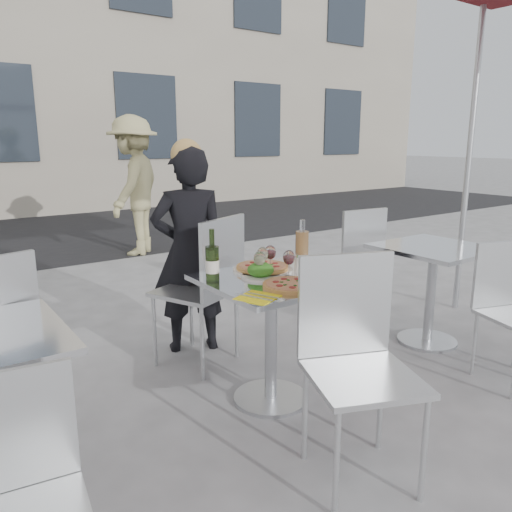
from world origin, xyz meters
TOP-DOWN VIEW (x-y plane):
  - ground at (0.00, 0.00)m, footprint 80.00×80.00m
  - street_asphalt at (0.00, 6.50)m, footprint 24.00×5.00m
  - main_table at (0.00, 0.00)m, footprint 0.72×0.72m
  - side_table_right at (1.50, 0.00)m, footprint 0.72×0.72m
  - chair_far at (-0.06, 0.62)m, footprint 0.62×0.63m
  - chair_near at (-0.06, -0.70)m, footprint 0.60×0.61m
  - side_chair_lnear at (-1.46, -0.67)m, footprint 0.43×0.43m
  - side_chair_rfar at (1.38, 0.68)m, footprint 0.49×0.50m
  - side_chair_rnear at (1.41, -0.63)m, footprint 0.51×0.51m
  - woman_diner at (-0.01, 0.95)m, footprint 0.62×0.51m
  - pedestrian_b at (0.90, 4.19)m, footprint 1.29×1.33m
  - pizza_near at (-0.02, -0.19)m, footprint 0.31×0.31m
  - pizza_far at (0.06, 0.17)m, footprint 0.36×0.36m
  - salad_plate at (-0.04, 0.05)m, footprint 0.22×0.22m
  - wine_bottle at (-0.31, 0.12)m, footprint 0.07×0.08m
  - carafe at (0.31, 0.10)m, footprint 0.08×0.08m
  - sugar_shaker at (0.22, 0.01)m, footprint 0.06×0.06m
  - wineglass_white_a at (-0.06, 0.03)m, footprint 0.07×0.07m
  - wineglass_white_b at (0.02, 0.11)m, footprint 0.07×0.07m
  - wineglass_red_a at (0.09, -0.04)m, footprint 0.07×0.07m
  - wineglass_red_b at (0.09, 0.13)m, footprint 0.07×0.07m
  - napkin_left at (-0.27, -0.24)m, footprint 0.24×0.24m
  - napkin_right at (0.27, -0.19)m, footprint 0.20×0.20m

SIDE VIEW (x-z plane):
  - ground at x=0.00m, z-range 0.00..0.00m
  - street_asphalt at x=0.00m, z-range 0.00..0.00m
  - side_chair_lnear at x=-1.46m, z-range 0.08..0.90m
  - side_chair_rnear at x=1.41m, z-range 0.08..0.96m
  - main_table at x=0.00m, z-range 0.16..0.91m
  - side_table_right at x=1.50m, z-range 0.16..0.91m
  - side_chair_rfar at x=1.38m, z-range 0.09..1.06m
  - chair_near at x=-0.06m, z-range 0.09..1.10m
  - chair_far at x=-0.06m, z-range 0.09..1.12m
  - woman_diner at x=-0.01m, z-range 0.00..1.47m
  - napkin_left at x=-0.27m, z-range 0.75..0.76m
  - napkin_right at x=0.27m, z-range 0.75..0.76m
  - pizza_near at x=-0.02m, z-range 0.75..0.77m
  - pizza_far at x=0.06m, z-range 0.75..0.78m
  - salad_plate at x=-0.04m, z-range 0.74..0.83m
  - sugar_shaker at x=0.22m, z-range 0.75..0.86m
  - wineglass_white_a at x=-0.06m, z-range 0.78..0.94m
  - wineglass_white_b at x=0.02m, z-range 0.78..0.94m
  - wineglass_red_a at x=0.09m, z-range 0.78..0.94m
  - wineglass_red_b at x=0.09m, z-range 0.78..0.94m
  - wine_bottle at x=-0.31m, z-range 0.72..1.01m
  - carafe at x=0.31m, z-range 0.72..1.01m
  - pedestrian_b at x=0.90m, z-range 0.00..1.83m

